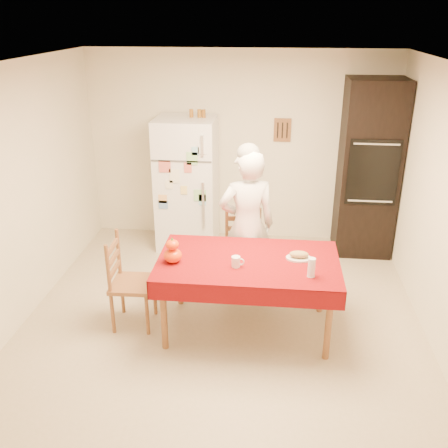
# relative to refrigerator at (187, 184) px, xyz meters

# --- Properties ---
(floor) EXTENTS (4.50, 4.50, 0.00)m
(floor) POSITION_rel_refrigerator_xyz_m (0.65, -1.88, -0.85)
(floor) COLOR tan
(floor) RESTS_ON ground
(room_shell) EXTENTS (4.02, 4.52, 2.51)m
(room_shell) POSITION_rel_refrigerator_xyz_m (0.65, -1.88, 0.77)
(room_shell) COLOR beige
(room_shell) RESTS_ON ground
(refrigerator) EXTENTS (0.75, 0.74, 1.70)m
(refrigerator) POSITION_rel_refrigerator_xyz_m (0.00, 0.00, 0.00)
(refrigerator) COLOR white
(refrigerator) RESTS_ON floor
(oven_cabinet) EXTENTS (0.70, 0.62, 2.20)m
(oven_cabinet) POSITION_rel_refrigerator_xyz_m (2.28, 0.05, 0.25)
(oven_cabinet) COLOR black
(oven_cabinet) RESTS_ON floor
(dining_table) EXTENTS (1.70, 1.00, 0.76)m
(dining_table) POSITION_rel_refrigerator_xyz_m (0.91, -1.90, -0.16)
(dining_table) COLOR brown
(dining_table) RESTS_ON floor
(chair_far) EXTENTS (0.48, 0.46, 0.95)m
(chair_far) POSITION_rel_refrigerator_xyz_m (0.82, -1.18, -0.34)
(chair_far) COLOR brown
(chair_far) RESTS_ON floor
(chair_left) EXTENTS (0.41, 0.43, 0.95)m
(chair_left) POSITION_rel_refrigerator_xyz_m (-0.28, -1.93, -0.34)
(chair_left) COLOR brown
(chair_left) RESTS_ON floor
(seated_woman) EXTENTS (0.68, 0.53, 1.66)m
(seated_woman) POSITION_rel_refrigerator_xyz_m (0.85, -1.26, -0.02)
(seated_woman) COLOR silver
(seated_woman) RESTS_ON floor
(coffee_mug) EXTENTS (0.08, 0.08, 0.10)m
(coffee_mug) POSITION_rel_refrigerator_xyz_m (0.80, -2.05, -0.04)
(coffee_mug) COLOR silver
(coffee_mug) RESTS_ON dining_table
(pumpkin_lower) EXTENTS (0.17, 0.17, 0.13)m
(pumpkin_lower) POSITION_rel_refrigerator_xyz_m (0.21, -2.01, -0.02)
(pumpkin_lower) COLOR #EB5A05
(pumpkin_lower) RESTS_ON dining_table
(pumpkin_upper) EXTENTS (0.12, 0.12, 0.09)m
(pumpkin_upper) POSITION_rel_refrigerator_xyz_m (0.21, -2.01, 0.09)
(pumpkin_upper) COLOR #E55105
(pumpkin_upper) RESTS_ON pumpkin_lower
(wine_glass) EXTENTS (0.07, 0.07, 0.18)m
(wine_glass) POSITION_rel_refrigerator_xyz_m (1.47, -2.16, -0.00)
(wine_glass) COLOR white
(wine_glass) RESTS_ON dining_table
(bread_plate) EXTENTS (0.24, 0.24, 0.02)m
(bread_plate) POSITION_rel_refrigerator_xyz_m (1.38, -1.84, -0.08)
(bread_plate) COLOR silver
(bread_plate) RESTS_ON dining_table
(bread_loaf) EXTENTS (0.18, 0.10, 0.06)m
(bread_loaf) POSITION_rel_refrigerator_xyz_m (1.38, -1.84, -0.04)
(bread_loaf) COLOR #956F49
(bread_loaf) RESTS_ON bread_plate
(spice_jar_left) EXTENTS (0.05, 0.05, 0.10)m
(spice_jar_left) POSITION_rel_refrigerator_xyz_m (0.07, 0.05, 0.90)
(spice_jar_left) COLOR #91561A
(spice_jar_left) RESTS_ON refrigerator
(spice_jar_mid) EXTENTS (0.05, 0.05, 0.10)m
(spice_jar_mid) POSITION_rel_refrigerator_xyz_m (0.17, 0.05, 0.90)
(spice_jar_mid) COLOR #8B5919
(spice_jar_mid) RESTS_ON refrigerator
(spice_jar_right) EXTENTS (0.05, 0.05, 0.10)m
(spice_jar_right) POSITION_rel_refrigerator_xyz_m (0.22, 0.05, 0.90)
(spice_jar_right) COLOR brown
(spice_jar_right) RESTS_ON refrigerator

